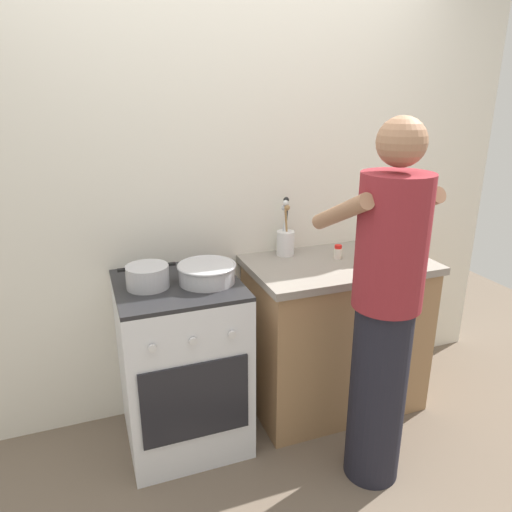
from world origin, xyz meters
TOP-DOWN VIEW (x-y plane):
  - ground at (0.00, 0.00)m, footprint 6.00×6.00m
  - back_wall at (0.20, 0.50)m, footprint 3.20×0.10m
  - countertop at (0.55, 0.15)m, footprint 1.00×0.60m
  - stove_range at (-0.35, 0.15)m, footprint 0.60×0.62m
  - pot at (-0.49, 0.15)m, footprint 0.27×0.20m
  - mixing_bowl at (-0.21, 0.11)m, footprint 0.29×0.29m
  - utensil_crock at (0.31, 0.35)m, footprint 0.10×0.10m
  - spice_bottle at (0.56, 0.19)m, footprint 0.04×0.04m
  - oil_bottle at (0.73, 0.11)m, footprint 0.06×0.06m
  - person at (0.45, -0.43)m, footprint 0.41×0.50m

SIDE VIEW (x-z plane):
  - ground at x=0.00m, z-range 0.00..0.00m
  - stove_range at x=-0.35m, z-range 0.00..0.90m
  - countertop at x=0.55m, z-range 0.00..0.90m
  - person at x=0.45m, z-range 0.01..1.71m
  - spice_bottle at x=0.56m, z-range 0.90..0.98m
  - mixing_bowl at x=-0.21m, z-range 0.90..1.00m
  - pot at x=-0.49m, z-range 0.90..1.01m
  - utensil_crock at x=0.31m, z-range 0.83..1.16m
  - oil_bottle at x=0.73m, z-range 0.88..1.12m
  - back_wall at x=0.20m, z-range 0.00..2.50m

